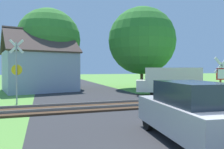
# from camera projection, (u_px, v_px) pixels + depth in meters

# --- Properties ---
(road_asphalt) EXTENTS (8.28, 80.00, 0.01)m
(road_asphalt) POSITION_uv_depth(u_px,v_px,m) (173.00, 142.00, 6.36)
(road_asphalt) COLOR #2D2D30
(road_asphalt) RESTS_ON ground
(rail_track) EXTENTS (60.00, 2.60, 0.22)m
(rail_track) POSITION_uv_depth(u_px,v_px,m) (109.00, 106.00, 12.30)
(rail_track) COLOR #422D1E
(rail_track) RESTS_ON ground
(stop_sign_near) EXTENTS (0.88, 0.17, 2.78)m
(stop_sign_near) POSITION_uv_depth(u_px,v_px,m) (221.00, 79.00, 11.34)
(stop_sign_near) COLOR brown
(stop_sign_near) RESTS_ON ground
(crossing_sign_far) EXTENTS (0.86, 0.22, 3.95)m
(crossing_sign_far) POSITION_uv_depth(u_px,v_px,m) (17.00, 68.00, 13.19)
(crossing_sign_far) COLOR #9E9EA5
(crossing_sign_far) RESTS_ON ground
(house) EXTENTS (7.78, 7.86, 6.07)m
(house) POSITION_uv_depth(u_px,v_px,m) (39.00, 70.00, 21.51)
(house) COLOR #99A3B7
(house) RESTS_ON ground
(tree_center) EXTENTS (6.68, 6.68, 8.56)m
(tree_center) POSITION_uv_depth(u_px,v_px,m) (49.00, 40.00, 23.31)
(tree_center) COLOR #513823
(tree_center) RESTS_ON ground
(tree_right) EXTENTS (7.18, 7.18, 8.74)m
(tree_right) POSITION_uv_depth(u_px,v_px,m) (142.00, 41.00, 23.41)
(tree_right) COLOR #513823
(tree_right) RESTS_ON ground
(mail_truck) EXTENTS (5.21, 3.83, 2.24)m
(mail_truck) POSITION_uv_depth(u_px,v_px,m) (170.00, 80.00, 17.32)
(mail_truck) COLOR silver
(mail_truck) RESTS_ON ground
(parked_car) EXTENTS (2.03, 4.14, 1.78)m
(parked_car) POSITION_uv_depth(u_px,v_px,m) (188.00, 112.00, 6.39)
(parked_car) COLOR #99999E
(parked_car) RESTS_ON ground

